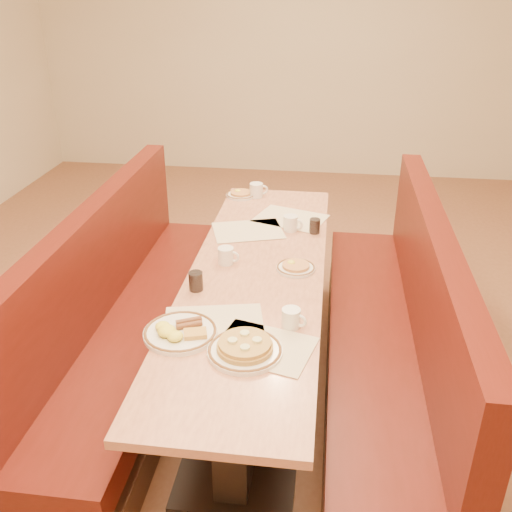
# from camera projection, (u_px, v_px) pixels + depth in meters

# --- Properties ---
(ground) EXTENTS (8.00, 8.00, 0.00)m
(ground) POSITION_uv_depth(u_px,v_px,m) (256.00, 386.00, 3.31)
(ground) COLOR #9E6647
(ground) RESTS_ON ground
(room_envelope) EXTENTS (6.04, 8.04, 2.82)m
(room_envelope) POSITION_uv_depth(u_px,v_px,m) (256.00, 30.00, 2.44)
(room_envelope) COLOR beige
(room_envelope) RESTS_ON ground
(diner_table) EXTENTS (0.70, 2.50, 0.75)m
(diner_table) POSITION_uv_depth(u_px,v_px,m) (256.00, 332.00, 3.14)
(diner_table) COLOR black
(diner_table) RESTS_ON ground
(booth_left) EXTENTS (0.55, 2.50, 1.05)m
(booth_left) POSITION_uv_depth(u_px,v_px,m) (128.00, 324.00, 3.23)
(booth_left) COLOR #4C3326
(booth_left) RESTS_ON ground
(booth_right) EXTENTS (0.55, 2.50, 1.05)m
(booth_right) POSITION_uv_depth(u_px,v_px,m) (391.00, 344.00, 3.06)
(booth_right) COLOR #4C3326
(booth_right) RESTS_ON ground
(placemat_near_left) EXTENTS (0.50, 0.41, 0.00)m
(placemat_near_left) POSITION_uv_depth(u_px,v_px,m) (214.00, 325.00, 2.52)
(placemat_near_left) COLOR beige
(placemat_near_left) RESTS_ON diner_table
(placemat_near_right) EXTENTS (0.46, 0.39, 0.00)m
(placemat_near_right) POSITION_uv_depth(u_px,v_px,m) (264.00, 347.00, 2.38)
(placemat_near_right) COLOR beige
(placemat_near_right) RESTS_ON diner_table
(placemat_far_left) EXTENTS (0.48, 0.42, 0.00)m
(placemat_far_left) POSITION_uv_depth(u_px,v_px,m) (248.00, 230.00, 3.44)
(placemat_far_left) COLOR beige
(placemat_far_left) RESTS_ON diner_table
(placemat_far_right) EXTENTS (0.50, 0.43, 0.00)m
(placemat_far_right) POSITION_uv_depth(u_px,v_px,m) (290.00, 218.00, 3.61)
(placemat_far_right) COLOR beige
(placemat_far_right) RESTS_ON diner_table
(pancake_plate) EXTENTS (0.31, 0.31, 0.07)m
(pancake_plate) POSITION_uv_depth(u_px,v_px,m) (245.00, 348.00, 2.33)
(pancake_plate) COLOR white
(pancake_plate) RESTS_ON diner_table
(eggs_plate) EXTENTS (0.32, 0.32, 0.06)m
(eggs_plate) POSITION_uv_depth(u_px,v_px,m) (179.00, 332.00, 2.45)
(eggs_plate) COLOR white
(eggs_plate) RESTS_ON diner_table
(extra_plate_mid) EXTENTS (0.21, 0.21, 0.04)m
(extra_plate_mid) POSITION_uv_depth(u_px,v_px,m) (296.00, 267.00, 2.99)
(extra_plate_mid) COLOR white
(extra_plate_mid) RESTS_ON diner_table
(extra_plate_far) EXTENTS (0.21, 0.21, 0.04)m
(extra_plate_far) POSITION_uv_depth(u_px,v_px,m) (241.00, 194.00, 3.97)
(extra_plate_far) COLOR white
(extra_plate_far) RESTS_ON diner_table
(coffee_mug_a) EXTENTS (0.11, 0.08, 0.09)m
(coffee_mug_a) POSITION_uv_depth(u_px,v_px,m) (292.00, 318.00, 2.49)
(coffee_mug_a) COLOR white
(coffee_mug_a) RESTS_ON diner_table
(coffee_mug_b) EXTENTS (0.12, 0.08, 0.09)m
(coffee_mug_b) POSITION_uv_depth(u_px,v_px,m) (226.00, 255.00, 3.04)
(coffee_mug_b) COLOR white
(coffee_mug_b) RESTS_ON diner_table
(coffee_mug_c) EXTENTS (0.12, 0.09, 0.09)m
(coffee_mug_c) POSITION_uv_depth(u_px,v_px,m) (291.00, 223.00, 3.43)
(coffee_mug_c) COLOR white
(coffee_mug_c) RESTS_ON diner_table
(coffee_mug_d) EXTENTS (0.13, 0.09, 0.10)m
(coffee_mug_d) POSITION_uv_depth(u_px,v_px,m) (257.00, 190.00, 3.94)
(coffee_mug_d) COLOR white
(coffee_mug_d) RESTS_ON diner_table
(soda_tumbler_near) EXTENTS (0.07, 0.07, 0.10)m
(soda_tumbler_near) POSITION_uv_depth(u_px,v_px,m) (196.00, 281.00, 2.79)
(soda_tumbler_near) COLOR black
(soda_tumbler_near) RESTS_ON diner_table
(soda_tumbler_mid) EXTENTS (0.06, 0.06, 0.09)m
(soda_tumbler_mid) POSITION_uv_depth(u_px,v_px,m) (315.00, 226.00, 3.40)
(soda_tumbler_mid) COLOR black
(soda_tumbler_mid) RESTS_ON diner_table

